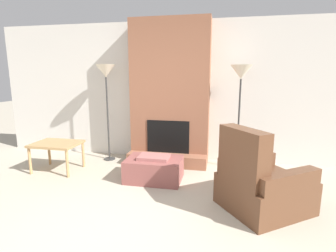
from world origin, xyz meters
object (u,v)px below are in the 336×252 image
object	(u,v)px
floor_lamp_left	(106,76)
floor_lamp_right	(241,77)
ottoman	(154,169)
armchair	(260,187)
side_table	(57,146)

from	to	relation	value
floor_lamp_left	floor_lamp_right	bearing A→B (deg)	0.00
ottoman	floor_lamp_left	xyz separation A→B (m)	(-1.11, 0.81, 1.43)
ottoman	floor_lamp_right	distance (m)	2.07
armchair	floor_lamp_right	size ratio (longest dim) A/B	0.69
armchair	side_table	bearing A→B (deg)	41.88
floor_lamp_left	floor_lamp_right	size ratio (longest dim) A/B	1.01
floor_lamp_left	ottoman	bearing A→B (deg)	-36.23
side_table	floor_lamp_right	xyz separation A→B (m)	(3.02, 0.74, 1.16)
side_table	floor_lamp_right	size ratio (longest dim) A/B	0.43
floor_lamp_right	ottoman	bearing A→B (deg)	-147.80
side_table	floor_lamp_left	world-z (taller)	floor_lamp_left
armchair	side_table	size ratio (longest dim) A/B	1.62
ottoman	floor_lamp_right	size ratio (longest dim) A/B	0.48
ottoman	armchair	distance (m)	1.61
side_table	floor_lamp_right	bearing A→B (deg)	13.76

